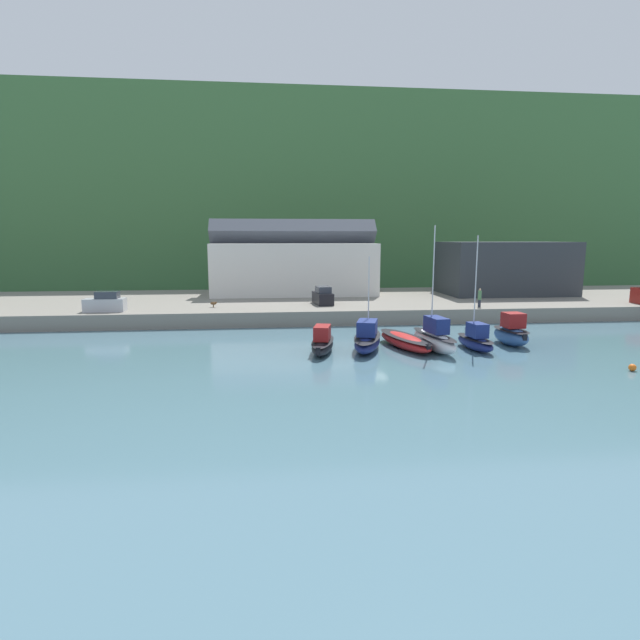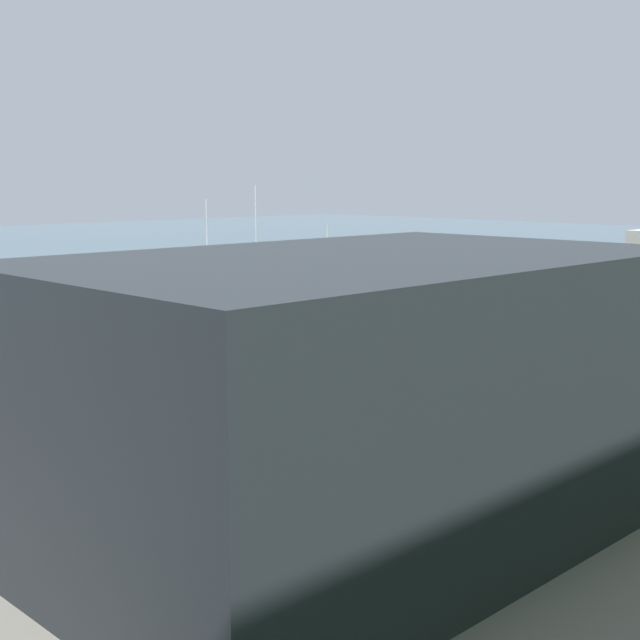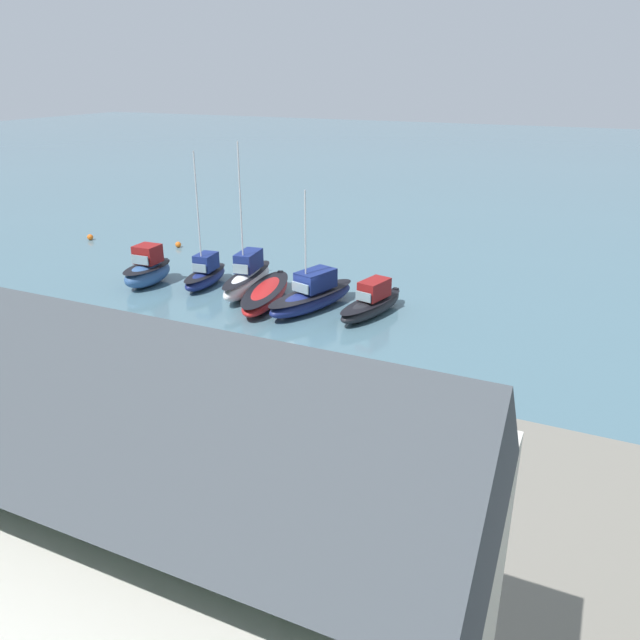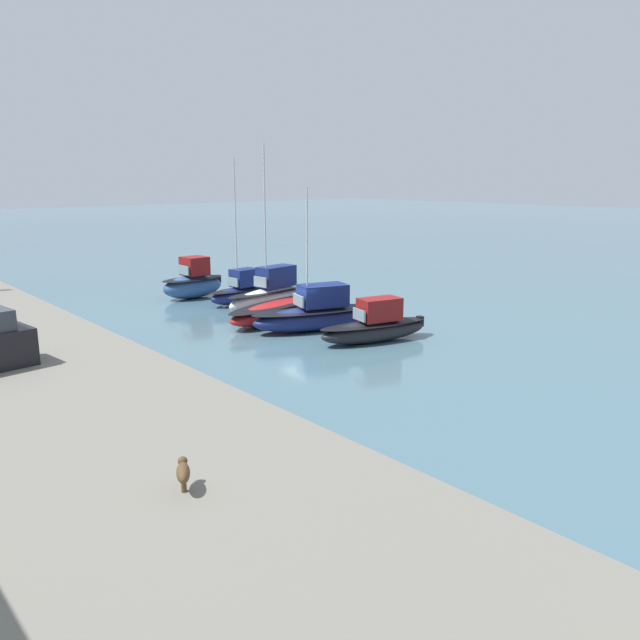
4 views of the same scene
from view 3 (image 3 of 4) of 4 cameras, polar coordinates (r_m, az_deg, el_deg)
ground_plane at (r=41.32m, az=-1.57°, el=0.97°), size 320.00×320.00×0.00m
moored_boat_0 at (r=40.18m, az=4.75°, el=1.55°), size 3.12×6.58×2.31m
moored_boat_1 at (r=41.03m, az=-0.70°, el=2.25°), size 4.27×8.00×7.96m
moored_boat_2 at (r=42.41m, az=-4.98°, el=2.38°), size 4.09×8.48×1.20m
moored_boat_3 at (r=44.35m, az=-6.64°, el=3.83°), size 2.65×7.44×10.52m
moored_boat_4 at (r=46.40m, az=-10.43°, el=4.13°), size 2.23×5.44×9.70m
moored_boat_5 at (r=47.55m, az=-15.48°, el=4.40°), size 2.43×4.79×2.95m
parked_car_1 at (r=25.67m, az=-14.47°, el=-7.16°), size 2.27×4.38×2.16m
dog_on_quay at (r=22.46m, az=15.45°, el=-13.21°), size 0.85×0.64×0.68m
mooring_buoy_0 at (r=62.40m, az=-20.27°, el=7.12°), size 0.55×0.55×0.55m
mooring_buoy_1 at (r=57.48m, az=-12.84°, el=6.74°), size 0.52×0.52×0.52m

